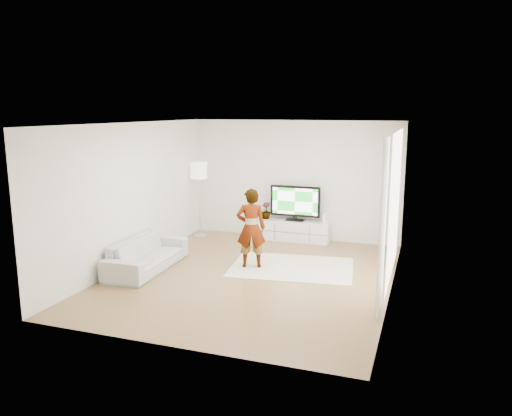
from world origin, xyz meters
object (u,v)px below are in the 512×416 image
(rug, at_px, (292,267))
(floor_lamp, at_px, (199,174))
(television, at_px, (295,202))
(player, at_px, (251,228))
(media_console, at_px, (294,231))
(sofa, at_px, (147,254))

(rug, bearing_deg, floor_lamp, 149.06)
(television, xyz_separation_m, floor_lamp, (-2.28, -0.39, 0.61))
(player, distance_m, floor_lamp, 2.86)
(media_console, distance_m, floor_lamp, 2.65)
(rug, height_order, player, player)
(media_console, height_order, floor_lamp, floor_lamp)
(media_console, bearing_deg, sofa, -125.03)
(television, bearing_deg, floor_lamp, -170.21)
(television, distance_m, player, 2.31)
(sofa, relative_size, floor_lamp, 1.14)
(media_console, relative_size, sofa, 0.81)
(rug, relative_size, player, 1.51)
(television, distance_m, rug, 2.30)
(player, height_order, sofa, player)
(floor_lamp, bearing_deg, rug, -30.94)
(player, height_order, floor_lamp, floor_lamp)
(sofa, distance_m, floor_lamp, 2.95)
(television, height_order, rug, television)
(player, bearing_deg, sofa, 3.04)
(television, height_order, floor_lamp, floor_lamp)
(media_console, height_order, television, television)
(television, relative_size, rug, 0.51)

